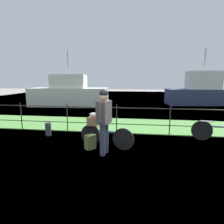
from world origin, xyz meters
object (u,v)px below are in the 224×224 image
bicycle_parked (219,131)px  moored_boat_near (69,94)px  cyclist_person (104,116)px  bicycle_main (106,136)px  moored_boat_mid (202,92)px  wooden_crate (94,121)px  backpack_on_paving (90,142)px  mooring_bollard (48,129)px  terrier_dog (95,115)px

bicycle_parked → moored_boat_near: moored_boat_near is taller
cyclist_person → bicycle_main: bearing=95.6°
cyclist_person → moored_boat_mid: 11.75m
wooden_crate → cyclist_person: (0.40, -0.58, 0.28)m
moored_boat_near → moored_boat_mid: 9.84m
moored_boat_mid → cyclist_person: bearing=-118.3°
backpack_on_paving → wooden_crate: bearing=-148.2°
wooden_crate → bicycle_parked: 3.84m
wooden_crate → backpack_on_paving: size_ratio=0.82×
mooring_bollard → moored_boat_mid: size_ratio=0.08×
terrier_dog → moored_boat_near: bearing=115.4°
moored_boat_mid → backpack_on_paving: bearing=-121.0°
moored_boat_mid → bicycle_main: bearing=-119.7°
bicycle_main → bicycle_parked: (3.37, 0.94, 0.01)m
bicycle_main → mooring_bollard: (-2.14, 0.84, -0.10)m
backpack_on_paving → bicycle_parked: (3.77, 1.13, 0.13)m
bicycle_main → wooden_crate: size_ratio=4.81×
wooden_crate → moored_boat_near: size_ratio=0.06×
backpack_on_paving → moored_boat_mid: bearing=-170.1°
mooring_bollard → moored_boat_near: (-1.85, 6.95, 0.62)m
bicycle_main → backpack_on_paving: bicycle_main is taller
cyclist_person → moored_boat_mid: bearing=61.7°
mooring_bollard → bicycle_parked: size_ratio=0.27×
moored_boat_near → mooring_bollard: bearing=-75.1°
wooden_crate → terrier_dog: bearing=-15.2°
mooring_bollard → moored_boat_near: moored_boat_near is taller
wooden_crate → terrier_dog: terrier_dog is taller
terrier_dog → cyclist_person: (0.38, -0.57, 0.08)m
bicycle_parked → cyclist_person: bearing=-156.8°
mooring_bollard → moored_boat_mid: 11.92m
bicycle_main → moored_boat_mid: moored_boat_mid is taller
wooden_crate → terrier_dog: size_ratio=1.01×
backpack_on_paving → bicycle_main: bearing=155.8°
cyclist_person → moored_boat_near: (-4.04, 8.27, -0.16)m
wooden_crate → mooring_bollard: bearing=157.5°
terrier_dog → wooden_crate: bearing=164.8°
backpack_on_paving → moored_boat_near: size_ratio=0.07×
terrier_dog → bicycle_parked: terrier_dog is taller
terrier_dog → mooring_bollard: terrier_dog is taller
bicycle_parked → wooden_crate: bearing=-167.2°
bicycle_main → mooring_bollard: bicycle_main is taller
cyclist_person → moored_boat_near: bearing=116.0°
moored_boat_near → cyclist_person: bearing=-64.0°
bicycle_parked → moored_boat_near: (-7.36, 6.85, 0.51)m
terrier_dog → mooring_bollard: bearing=157.5°
bicycle_parked → moored_boat_mid: bearing=75.8°
wooden_crate → cyclist_person: bearing=-55.1°
terrier_dog → moored_boat_mid: moored_boat_mid is taller
bicycle_main → terrier_dog: bearing=164.8°
backpack_on_paving → moored_boat_near: moored_boat_near is taller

